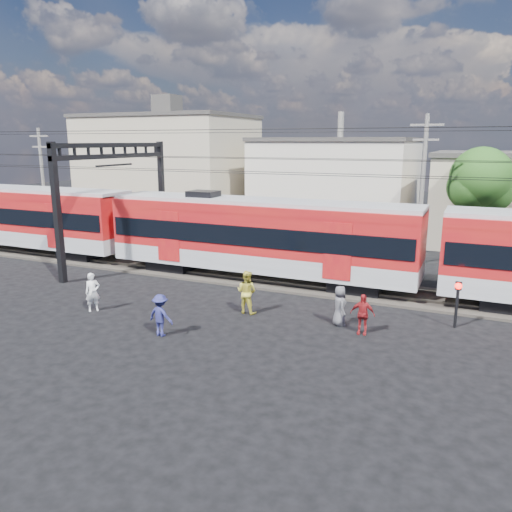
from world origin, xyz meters
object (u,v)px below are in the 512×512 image
(commuter_train, at_px, (263,235))
(pedestrian_a, at_px, (93,292))
(crossing_signal, at_px, (458,296))
(pedestrian_c, at_px, (161,315))

(commuter_train, height_order, pedestrian_a, commuter_train)
(crossing_signal, bearing_deg, commuter_train, 161.48)
(pedestrian_c, bearing_deg, pedestrian_a, -9.48)
(pedestrian_c, relative_size, crossing_signal, 0.86)
(commuter_train, bearing_deg, pedestrian_a, -122.60)
(commuter_train, xyz_separation_m, pedestrian_c, (-0.45, -8.45, -1.61))
(pedestrian_a, relative_size, pedestrian_c, 1.04)
(pedestrian_a, distance_m, crossing_signal, 14.70)
(crossing_signal, bearing_deg, pedestrian_c, -151.83)
(commuter_train, bearing_deg, crossing_signal, -18.52)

